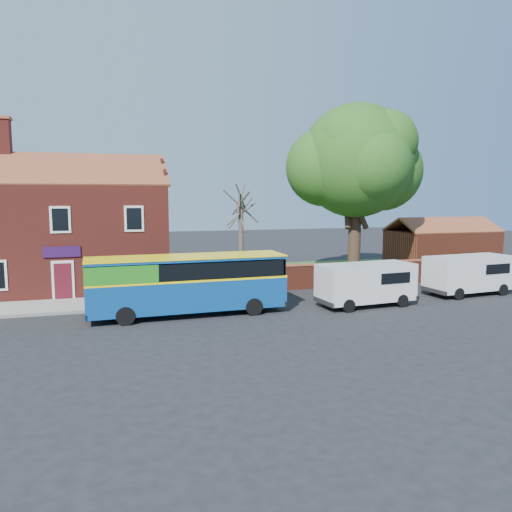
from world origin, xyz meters
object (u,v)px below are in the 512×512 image
object	(u,v)px
van_far	(469,273)
bus	(181,282)
van_near	(366,282)
large_tree	(356,165)

from	to	relation	value
van_far	bus	bearing A→B (deg)	175.60
van_near	van_far	xyz separation A→B (m)	(7.46, 1.06, 0.02)
bus	van_far	size ratio (longest dim) A/B	1.79
van_near	large_tree	xyz separation A→B (m)	(3.87, 8.93, 6.82)
van_near	van_far	size ratio (longest dim) A/B	0.98
bus	van_far	bearing A→B (deg)	-0.55
large_tree	van_near	bearing A→B (deg)	-113.42
bus	van_near	distance (m)	9.89
van_far	large_tree	size ratio (longest dim) A/B	0.44
large_tree	bus	bearing A→B (deg)	-148.92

